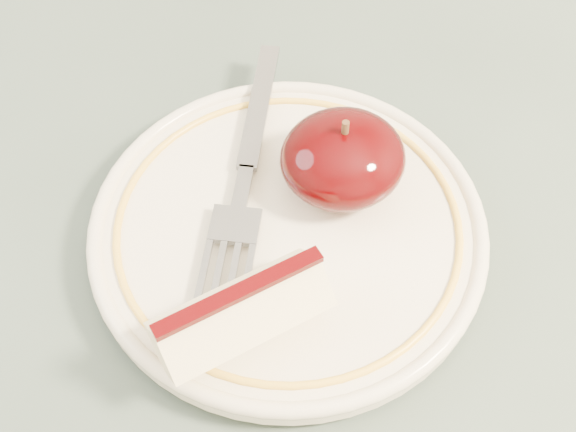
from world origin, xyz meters
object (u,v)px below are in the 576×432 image
object	(u,v)px
apple_half	(343,158)
plate	(288,231)
table	(349,313)
fork	(246,170)

from	to	relation	value
apple_half	plate	bearing A→B (deg)	-150.83
table	apple_half	xyz separation A→B (m)	(-0.00, 0.03, 0.13)
apple_half	fork	bearing A→B (deg)	158.42
plate	fork	xyz separation A→B (m)	(-0.01, 0.04, 0.01)
table	apple_half	size ratio (longest dim) A/B	12.78
table	fork	world-z (taller)	fork
plate	apple_half	world-z (taller)	apple_half
fork	apple_half	bearing A→B (deg)	-88.22
table	fork	bearing A→B (deg)	136.86
table	plate	distance (m)	0.11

